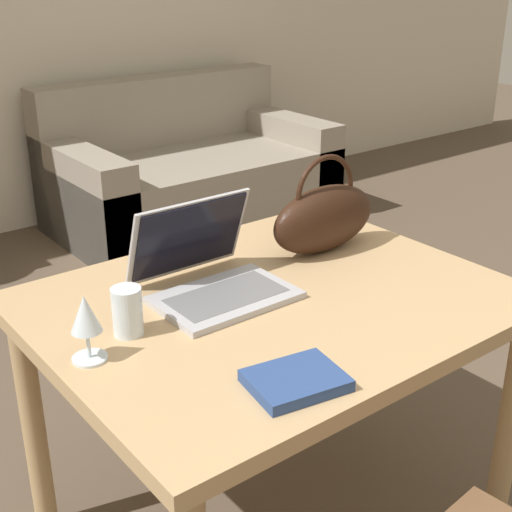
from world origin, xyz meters
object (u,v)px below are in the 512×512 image
at_px(couch, 188,175).
at_px(laptop, 208,268).
at_px(drinking_glass, 127,311).
at_px(handbag, 324,217).
at_px(wine_glass, 86,318).

xyz_separation_m(couch, laptop, (-1.29, -2.12, 0.50)).
xyz_separation_m(drinking_glass, handbag, (0.66, 0.09, 0.04)).
bearing_deg(wine_glass, couch, 53.42).
distance_m(laptop, drinking_glass, 0.27).
bearing_deg(handbag, drinking_glass, -172.22).
xyz_separation_m(laptop, handbag, (0.40, 0.02, 0.04)).
bearing_deg(drinking_glass, handbag, 7.78).
distance_m(wine_glass, handbag, 0.78).
xyz_separation_m(laptop, drinking_glass, (-0.26, -0.07, -0.00)).
bearing_deg(couch, laptop, -121.29).
relative_size(laptop, wine_glass, 2.24).
xyz_separation_m(couch, handbag, (-0.89, -2.11, 0.54)).
bearing_deg(couch, wine_glass, -126.58).
bearing_deg(wine_glass, drinking_glass, 22.13).
bearing_deg(laptop, wine_glass, -162.28).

